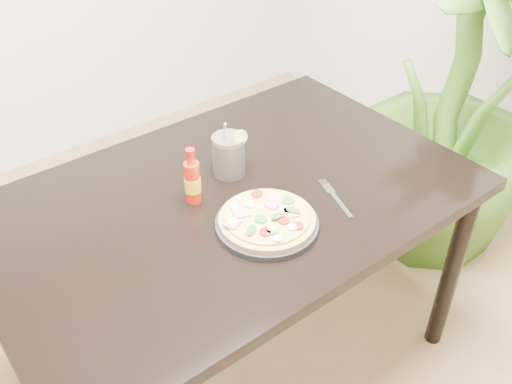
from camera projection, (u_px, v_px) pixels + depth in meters
dining_table at (231, 217)px, 1.69m from camera, size 1.40×0.90×0.75m
plate at (267, 224)px, 1.53m from camera, size 0.28×0.28×0.02m
pizza at (267, 219)px, 1.51m from camera, size 0.26×0.26×0.03m
hot_sauce_bottle at (193, 181)px, 1.58m from camera, size 0.05×0.05×0.17m
cola_cup at (229, 156)px, 1.69m from camera, size 0.10×0.10×0.19m
fork at (335, 197)px, 1.63m from camera, size 0.07×0.18×0.00m
houseplant at (456, 103)px, 2.25m from camera, size 1.03×1.03×1.34m
plant_pot at (429, 213)px, 2.59m from camera, size 0.28×0.28×0.22m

